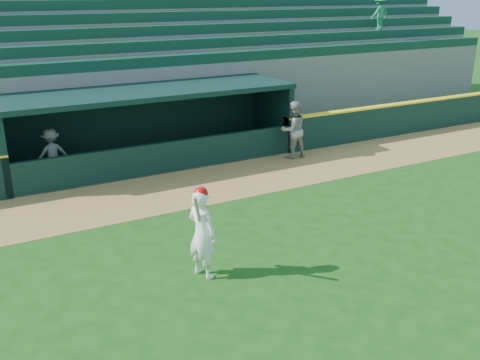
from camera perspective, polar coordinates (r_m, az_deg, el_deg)
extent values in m
plane|color=#164611|center=(11.63, 3.79, -8.40)|extent=(120.00, 120.00, 0.00)
cube|color=olive|center=(15.62, -5.76, -0.87)|extent=(40.00, 3.00, 0.01)
cube|color=black|center=(23.89, 20.81, 6.69)|extent=(15.50, 0.30, 1.20)
cube|color=yellow|center=(23.77, 20.99, 8.16)|extent=(15.50, 0.32, 0.06)
imported|color=gray|center=(18.22, 5.66, 5.35)|extent=(0.97, 0.77, 1.95)
imported|color=gray|center=(17.22, -19.42, 2.70)|extent=(1.03, 0.66, 1.52)
cube|color=slate|center=(18.10, -9.22, 1.93)|extent=(9.00, 2.60, 0.04)
cube|color=black|center=(16.93, -24.25, 3.17)|extent=(0.20, 2.60, 2.30)
cube|color=black|center=(19.71, 3.37, 7.03)|extent=(0.20, 2.60, 2.30)
cube|color=black|center=(18.99, -10.73, 6.23)|extent=(9.40, 0.20, 2.30)
cube|color=black|center=(17.53, -9.64, 9.30)|extent=(9.40, 2.80, 0.16)
cube|color=black|center=(16.86, -7.91, 2.38)|extent=(9.00, 0.16, 1.00)
cube|color=brown|center=(18.76, -10.08, 3.26)|extent=(8.40, 0.45, 0.10)
cube|color=slate|center=(19.41, -11.28, 7.41)|extent=(34.00, 0.85, 2.91)
cube|color=#0F3828|center=(19.03, -11.50, 12.16)|extent=(34.00, 0.60, 0.36)
cube|color=slate|center=(20.17, -12.06, 8.47)|extent=(34.00, 0.85, 3.36)
cube|color=#0F3828|center=(19.79, -12.35, 13.69)|extent=(34.00, 0.60, 0.36)
cube|color=slate|center=(20.93, -12.79, 9.44)|extent=(34.00, 0.85, 3.81)
cube|color=#0F3828|center=(20.56, -13.15, 15.11)|extent=(34.00, 0.60, 0.36)
cube|color=slate|center=(21.70, -13.47, 10.35)|extent=(34.00, 0.85, 4.26)
cube|color=#0F3828|center=(21.35, -13.89, 16.42)|extent=(34.00, 0.60, 0.36)
cube|color=slate|center=(22.49, -14.11, 11.19)|extent=(34.00, 0.85, 4.71)
cube|color=#0F3828|center=(22.16, -14.60, 17.64)|extent=(34.00, 0.60, 0.36)
cube|color=slate|center=(23.27, -14.71, 11.97)|extent=(34.00, 0.85, 5.16)
cube|color=slate|center=(24.07, -15.28, 12.71)|extent=(34.00, 0.85, 5.61)
cube|color=slate|center=(24.62, -15.61, 12.82)|extent=(34.50, 0.30, 5.61)
imported|color=#186F4B|center=(25.64, 14.68, 16.83)|extent=(0.95, 0.56, 1.44)
imported|color=white|center=(10.60, -4.07, -5.76)|extent=(0.67, 0.79, 1.85)
sphere|color=#B50C0A|center=(10.27, -4.18, -1.45)|extent=(0.27, 0.27, 0.27)
cylinder|color=tan|center=(10.10, -4.56, -3.24)|extent=(0.33, 0.44, 0.76)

